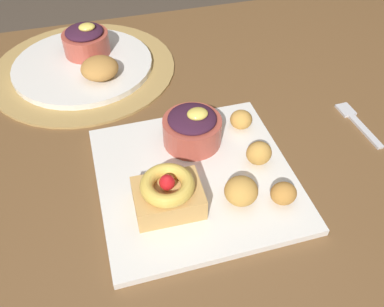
{
  "coord_description": "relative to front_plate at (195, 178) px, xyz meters",
  "views": [
    {
      "loc": [
        -0.19,
        -0.51,
        1.22
      ],
      "look_at": [
        -0.07,
        -0.08,
        0.77
      ],
      "focal_mm": 38.53,
      "sensor_mm": 36.0,
      "label": 1
    }
  ],
  "objects": [
    {
      "name": "fork",
      "position": [
        0.32,
        0.05,
        -0.0
      ],
      "size": [
        0.03,
        0.13,
        0.0
      ],
      "rotation": [
        0.0,
        0.0,
        1.6
      ],
      "color": "silver",
      "rests_on": "dining_table"
    },
    {
      "name": "cake_slice",
      "position": [
        -0.05,
        -0.05,
        0.03
      ],
      "size": [
        0.1,
        0.08,
        0.06
      ],
      "rotation": [
        0.0,
        0.0,
        -0.03
      ],
      "color": "tan",
      "rests_on": "front_plate"
    },
    {
      "name": "fritter_extra",
      "position": [
        0.11,
        0.09,
        0.02
      ],
      "size": [
        0.04,
        0.04,
        0.03
      ],
      "primitive_type": "ellipsoid",
      "color": "gold",
      "rests_on": "front_plate"
    },
    {
      "name": "woven_placemat",
      "position": [
        -0.14,
        0.36,
        -0.0
      ],
      "size": [
        0.38,
        0.38,
        0.0
      ],
      "primitive_type": "cylinder",
      "color": "#AD894C",
      "rests_on": "dining_table"
    },
    {
      "name": "front_plate",
      "position": [
        0.0,
        0.0,
        0.0
      ],
      "size": [
        0.3,
        0.3,
        0.01
      ],
      "primitive_type": "cube",
      "color": "white",
      "rests_on": "dining_table"
    },
    {
      "name": "fritter_back",
      "position": [
        0.05,
        -0.07,
        0.03
      ],
      "size": [
        0.05,
        0.05,
        0.04
      ],
      "primitive_type": "ellipsoid",
      "color": "gold",
      "rests_on": "front_plate"
    },
    {
      "name": "berry_ramekin",
      "position": [
        0.02,
        0.08,
        0.04
      ],
      "size": [
        0.1,
        0.1,
        0.07
      ],
      "color": "#B24C3D",
      "rests_on": "front_plate"
    },
    {
      "name": "fritter_front",
      "position": [
        0.11,
        -0.08,
        0.02
      ],
      "size": [
        0.04,
        0.04,
        0.03
      ],
      "primitive_type": "ellipsoid",
      "color": "#BC7F38",
      "rests_on": "front_plate"
    },
    {
      "name": "fritter_middle",
      "position": [
        0.1,
        0.0,
        0.03
      ],
      "size": [
        0.04,
        0.04,
        0.04
      ],
      "primitive_type": "ellipsoid",
      "color": "gold",
      "rests_on": "front_plate"
    },
    {
      "name": "dining_table",
      "position": [
        0.07,
        0.1,
        -0.11
      ],
      "size": [
        1.21,
        0.96,
        0.73
      ],
      "color": "brown",
      "rests_on": "ground_plane"
    },
    {
      "name": "back_ramekin",
      "position": [
        -0.12,
        0.4,
        0.04
      ],
      "size": [
        0.1,
        0.1,
        0.07
      ],
      "color": "#B24C3D",
      "rests_on": "back_plate"
    },
    {
      "name": "back_plate",
      "position": [
        -0.14,
        0.36,
        0.01
      ],
      "size": [
        0.29,
        0.29,
        0.01
      ],
      "primitive_type": "cylinder",
      "color": "white",
      "rests_on": "woven_placemat"
    },
    {
      "name": "back_pastry",
      "position": [
        -0.11,
        0.3,
        0.03
      ],
      "size": [
        0.07,
        0.07,
        0.04
      ],
      "primitive_type": "ellipsoid",
      "color": "#B77F3D",
      "rests_on": "back_plate"
    }
  ]
}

